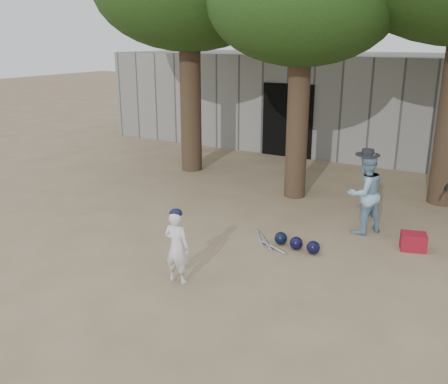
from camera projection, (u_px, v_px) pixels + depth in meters
The scene contains 7 objects.
ground at pixel (163, 256), 8.39m from camera, with size 70.00×70.00×0.00m, color #937C5E.
boy_player at pixel (177, 247), 7.33m from camera, with size 0.41×0.27×1.12m, color white.
spectator_blue at pixel (364, 193), 9.18m from camera, with size 0.74×0.58×1.52m, color #82AAC9.
red_bag at pixel (413, 242), 8.58m from camera, with size 0.42×0.32×0.30m, color maroon.
back_building at pixel (352, 101), 16.43m from camera, with size 16.00×5.24×3.00m.
helmet_row at pixel (297, 243), 8.62m from camera, with size 0.87×0.32×0.23m.
bat_pile at pixel (266, 242), 8.87m from camera, with size 0.91×0.74×0.06m.
Camera 1 is at (4.80, -6.10, 3.52)m, focal length 40.00 mm.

